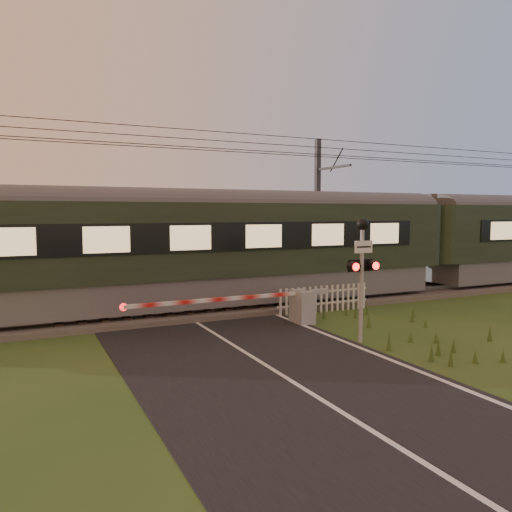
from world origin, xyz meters
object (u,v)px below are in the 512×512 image
boom_gate (294,306)px  crossing_signal (362,257)px  catenary_mast (318,212)px  picket_fence (324,299)px  train (421,240)px

boom_gate → crossing_signal: crossing_signal is taller
boom_gate → catenary_mast: (4.20, 5.26, 2.82)m
crossing_signal → catenary_mast: size_ratio=0.50×
crossing_signal → picket_fence: crossing_signal is taller
train → picket_fence: train is taller
crossing_signal → picket_fence: bearing=70.8°
catenary_mast → crossing_signal: bearing=-115.0°
boom_gate → picket_fence: size_ratio=1.79×
train → picket_fence: (-6.05, -1.89, -1.75)m
train → crossing_signal: 9.26m
picket_fence → train: bearing=17.4°
train → crossing_signal: (-7.35, -5.63, 0.02)m
train → crossing_signal: size_ratio=12.77×
train → crossing_signal: train is taller
boom_gate → train: bearing=21.1°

